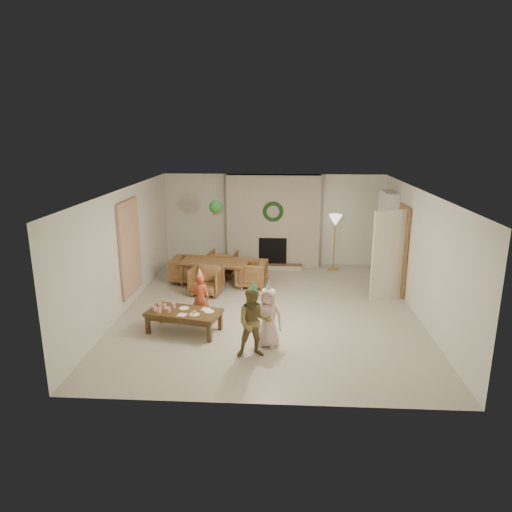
# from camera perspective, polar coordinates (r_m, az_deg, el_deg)

# --- Properties ---
(floor) EXTENTS (7.00, 7.00, 0.00)m
(floor) POSITION_cam_1_polar(r_m,az_deg,el_deg) (9.82, 1.62, -6.56)
(floor) COLOR #B7B29E
(floor) RESTS_ON ground
(ceiling) EXTENTS (7.00, 7.00, 0.00)m
(ceiling) POSITION_cam_1_polar(r_m,az_deg,el_deg) (9.19, 1.74, 8.06)
(ceiling) COLOR white
(ceiling) RESTS_ON wall_back
(wall_back) EXTENTS (7.00, 0.00, 7.00)m
(wall_back) POSITION_cam_1_polar(r_m,az_deg,el_deg) (12.84, 2.15, 4.47)
(wall_back) COLOR silver
(wall_back) RESTS_ON floor
(wall_front) EXTENTS (7.00, 0.00, 7.00)m
(wall_front) POSITION_cam_1_polar(r_m,az_deg,el_deg) (6.11, 0.69, -7.85)
(wall_front) COLOR silver
(wall_front) RESTS_ON floor
(wall_left) EXTENTS (0.00, 7.00, 7.00)m
(wall_left) POSITION_cam_1_polar(r_m,az_deg,el_deg) (9.97, -15.82, 0.74)
(wall_left) COLOR silver
(wall_left) RESTS_ON floor
(wall_right) EXTENTS (0.00, 7.00, 7.00)m
(wall_right) POSITION_cam_1_polar(r_m,az_deg,el_deg) (9.82, 19.46, 0.22)
(wall_right) COLOR silver
(wall_right) RESTS_ON floor
(fireplace_mass) EXTENTS (2.50, 0.40, 2.50)m
(fireplace_mass) POSITION_cam_1_polar(r_m,az_deg,el_deg) (12.65, 2.13, 4.31)
(fireplace_mass) COLOR #572D17
(fireplace_mass) RESTS_ON floor
(fireplace_hearth) EXTENTS (1.60, 0.30, 0.12)m
(fireplace_hearth) POSITION_cam_1_polar(r_m,az_deg,el_deg) (12.59, 2.04, -1.32)
(fireplace_hearth) COLOR #5F271A
(fireplace_hearth) RESTS_ON floor
(fireplace_firebox) EXTENTS (0.75, 0.12, 0.75)m
(fireplace_firebox) POSITION_cam_1_polar(r_m,az_deg,el_deg) (12.65, 2.07, 0.59)
(fireplace_firebox) COLOR black
(fireplace_firebox) RESTS_ON floor
(fireplace_wreath) EXTENTS (0.54, 0.10, 0.54)m
(fireplace_wreath) POSITION_cam_1_polar(r_m,az_deg,el_deg) (12.37, 2.12, 5.47)
(fireplace_wreath) COLOR #163A15
(fireplace_wreath) RESTS_ON fireplace_mass
(floor_lamp_base) EXTENTS (0.28, 0.28, 0.03)m
(floor_lamp_base) POSITION_cam_1_polar(r_m,az_deg,el_deg) (12.72, 9.47, -1.56)
(floor_lamp_base) COLOR gold
(floor_lamp_base) RESTS_ON floor
(floor_lamp_post) EXTENTS (0.03, 0.03, 1.35)m
(floor_lamp_post) POSITION_cam_1_polar(r_m,az_deg,el_deg) (12.55, 9.61, 1.44)
(floor_lamp_post) COLOR gold
(floor_lamp_post) RESTS_ON floor
(floor_lamp_shade) EXTENTS (0.36, 0.36, 0.30)m
(floor_lamp_shade) POSITION_cam_1_polar(r_m,az_deg,el_deg) (12.41, 9.74, 4.35)
(floor_lamp_shade) COLOR beige
(floor_lamp_shade) RESTS_ON floor_lamp_post
(bookshelf_carcass) EXTENTS (0.30, 1.00, 2.20)m
(bookshelf_carcass) POSITION_cam_1_polar(r_m,az_deg,el_deg) (11.98, 15.73, 2.39)
(bookshelf_carcass) COLOR white
(bookshelf_carcass) RESTS_ON floor
(bookshelf_shelf_a) EXTENTS (0.30, 0.92, 0.03)m
(bookshelf_shelf_a) POSITION_cam_1_polar(r_m,az_deg,el_deg) (12.13, 15.42, -0.60)
(bookshelf_shelf_a) COLOR white
(bookshelf_shelf_a) RESTS_ON bookshelf_carcass
(bookshelf_shelf_b) EXTENTS (0.30, 0.92, 0.03)m
(bookshelf_shelf_b) POSITION_cam_1_polar(r_m,az_deg,el_deg) (12.03, 15.55, 1.23)
(bookshelf_shelf_b) COLOR white
(bookshelf_shelf_b) RESTS_ON bookshelf_carcass
(bookshelf_shelf_c) EXTENTS (0.30, 0.92, 0.03)m
(bookshelf_shelf_c) POSITION_cam_1_polar(r_m,az_deg,el_deg) (11.94, 15.69, 3.09)
(bookshelf_shelf_c) COLOR white
(bookshelf_shelf_c) RESTS_ON bookshelf_carcass
(bookshelf_shelf_d) EXTENTS (0.30, 0.92, 0.03)m
(bookshelf_shelf_d) POSITION_cam_1_polar(r_m,az_deg,el_deg) (11.87, 15.83, 4.98)
(bookshelf_shelf_d) COLOR white
(bookshelf_shelf_d) RESTS_ON bookshelf_carcass
(books_row_lower) EXTENTS (0.20, 0.40, 0.24)m
(books_row_lower) POSITION_cam_1_polar(r_m,az_deg,el_deg) (11.95, 15.52, -0.15)
(books_row_lower) COLOR #B03C20
(books_row_lower) RESTS_ON bookshelf_shelf_a
(books_row_mid) EXTENTS (0.20, 0.44, 0.24)m
(books_row_mid) POSITION_cam_1_polar(r_m,az_deg,el_deg) (12.04, 15.46, 1.93)
(books_row_mid) COLOR #255C8B
(books_row_mid) RESTS_ON bookshelf_shelf_b
(books_row_upper) EXTENTS (0.20, 0.36, 0.22)m
(books_row_upper) POSITION_cam_1_polar(r_m,az_deg,el_deg) (11.82, 15.74, 3.61)
(books_row_upper) COLOR #B97427
(books_row_upper) RESTS_ON bookshelf_shelf_c
(door_frame) EXTENTS (0.05, 0.86, 2.04)m
(door_frame) POSITION_cam_1_polar(r_m,az_deg,el_deg) (10.98, 17.49, 0.68)
(door_frame) COLOR brown
(door_frame) RESTS_ON floor
(door_leaf) EXTENTS (0.77, 0.32, 2.00)m
(door_leaf) POSITION_cam_1_polar(r_m,az_deg,el_deg) (10.54, 15.97, 0.10)
(door_leaf) COLOR beige
(door_leaf) RESTS_ON floor
(curtain_panel) EXTENTS (0.06, 1.20, 2.00)m
(curtain_panel) POSITION_cam_1_polar(r_m,az_deg,el_deg) (10.14, -15.25, 1.02)
(curtain_panel) COLOR beige
(curtain_panel) RESTS_ON wall_left
(dining_table) EXTENTS (1.76, 1.13, 0.58)m
(dining_table) POSITION_cam_1_polar(r_m,az_deg,el_deg) (11.33, -5.04, -2.05)
(dining_table) COLOR brown
(dining_table) RESTS_ON floor
(dining_chair_near) EXTENTS (0.77, 0.79, 0.64)m
(dining_chair_near) POSITION_cam_1_polar(r_m,az_deg,el_deg) (10.66, -6.11, -3.03)
(dining_chair_near) COLOR brown
(dining_chair_near) RESTS_ON floor
(dining_chair_far) EXTENTS (0.77, 0.79, 0.64)m
(dining_chair_far) POSITION_cam_1_polar(r_m,az_deg,el_deg) (11.99, -4.09, -0.91)
(dining_chair_far) COLOR brown
(dining_chair_far) RESTS_ON floor
(dining_chair_left) EXTENTS (0.79, 0.77, 0.64)m
(dining_chair_left) POSITION_cam_1_polar(r_m,az_deg,el_deg) (11.54, -8.50, -1.69)
(dining_chair_left) COLOR brown
(dining_chair_left) RESTS_ON floor
(dining_chair_right) EXTENTS (0.79, 0.77, 0.64)m
(dining_chair_right) POSITION_cam_1_polar(r_m,az_deg,el_deg) (11.12, -0.55, -2.18)
(dining_chair_right) COLOR brown
(dining_chair_right) RESTS_ON floor
(hanging_plant_cord) EXTENTS (0.01, 0.01, 0.70)m
(hanging_plant_cord) POSITION_cam_1_polar(r_m,az_deg,el_deg) (10.83, -4.99, 7.24)
(hanging_plant_cord) COLOR tan
(hanging_plant_cord) RESTS_ON ceiling
(hanging_plant_pot) EXTENTS (0.16, 0.16, 0.12)m
(hanging_plant_pot) POSITION_cam_1_polar(r_m,az_deg,el_deg) (10.89, -4.95, 5.42)
(hanging_plant_pot) COLOR #993731
(hanging_plant_pot) RESTS_ON hanging_plant_cord
(hanging_plant_foliage) EXTENTS (0.32, 0.32, 0.32)m
(hanging_plant_foliage) POSITION_cam_1_polar(r_m,az_deg,el_deg) (10.87, -4.96, 6.04)
(hanging_plant_foliage) COLOR #1C5421
(hanging_plant_foliage) RESTS_ON hanging_plant_pot
(coffee_table_top) EXTENTS (1.46, 0.96, 0.06)m
(coffee_table_top) POSITION_cam_1_polar(r_m,az_deg,el_deg) (8.74, -8.86, -6.88)
(coffee_table_top) COLOR #4A3418
(coffee_table_top) RESTS_ON floor
(coffee_table_apron) EXTENTS (1.33, 0.83, 0.08)m
(coffee_table_apron) POSITION_cam_1_polar(r_m,az_deg,el_deg) (8.77, -8.84, -7.32)
(coffee_table_apron) COLOR #4A3418
(coffee_table_apron) RESTS_ON floor
(coffee_leg_fl) EXTENTS (0.09, 0.09, 0.35)m
(coffee_leg_fl) POSITION_cam_1_polar(r_m,az_deg,el_deg) (8.87, -13.16, -8.24)
(coffee_leg_fl) COLOR #4A3418
(coffee_leg_fl) RESTS_ON floor
(coffee_leg_fr) EXTENTS (0.09, 0.09, 0.35)m
(coffee_leg_fr) POSITION_cam_1_polar(r_m,az_deg,el_deg) (8.37, -5.77, -9.36)
(coffee_leg_fr) COLOR #4A3418
(coffee_leg_fr) RESTS_ON floor
(coffee_leg_bl) EXTENTS (0.09, 0.09, 0.35)m
(coffee_leg_bl) POSITION_cam_1_polar(r_m,az_deg,el_deg) (9.30, -11.51, -6.99)
(coffee_leg_bl) COLOR #4A3418
(coffee_leg_bl) RESTS_ON floor
(coffee_leg_br) EXTENTS (0.09, 0.09, 0.35)m
(coffee_leg_br) POSITION_cam_1_polar(r_m,az_deg,el_deg) (8.83, -4.43, -7.96)
(coffee_leg_br) COLOR #4A3418
(coffee_leg_br) RESTS_ON floor
(cup_a) EXTENTS (0.09, 0.09, 0.09)m
(cup_a) POSITION_cam_1_polar(r_m,az_deg,el_deg) (8.81, -12.36, -6.34)
(cup_a) COLOR white
(cup_a) RESTS_ON coffee_table_top
(cup_b) EXTENTS (0.09, 0.09, 0.09)m
(cup_b) POSITION_cam_1_polar(r_m,az_deg,el_deg) (8.98, -11.74, -5.89)
(cup_b) COLOR white
(cup_b) RESTS_ON coffee_table_top
(cup_c) EXTENTS (0.09, 0.09, 0.09)m
(cup_c) POSITION_cam_1_polar(r_m,az_deg,el_deg) (8.71, -11.80, -6.56)
(cup_c) COLOR white
(cup_c) RESTS_ON coffee_table_top
(cup_d) EXTENTS (0.09, 0.09, 0.09)m
(cup_d) POSITION_cam_1_polar(r_m,az_deg,el_deg) (8.88, -11.18, -6.10)
(cup_d) COLOR white
(cup_d) RESTS_ON coffee_table_top
(cup_e) EXTENTS (0.09, 0.09, 0.09)m
(cup_e) POSITION_cam_1_polar(r_m,az_deg,el_deg) (8.72, -10.71, -6.49)
(cup_e) COLOR white
(cup_e) RESTS_ON coffee_table_top
(cup_f) EXTENTS (0.09, 0.09, 0.09)m
(cup_f) POSITION_cam_1_polar(r_m,az_deg,el_deg) (8.89, -10.11, -6.03)
(cup_f) COLOR white
(cup_f) RESTS_ON coffee_table_top
(plate_a) EXTENTS (0.22, 0.22, 0.01)m
(plate_a) POSITION_cam_1_polar(r_m,az_deg,el_deg) (8.85, -8.83, -6.35)
(plate_a) COLOR white
(plate_a) RESTS_ON coffee_table_top
(plate_b) EXTENTS (0.22, 0.22, 0.01)m
(plate_b) POSITION_cam_1_polar(r_m,az_deg,el_deg) (8.54, -7.58, -7.12)
(plate_b) COLOR white
(plate_b) RESTS_ON coffee_table_top
(plate_c) EXTENTS (0.22, 0.22, 0.01)m
(plate_c) POSITION_cam_1_polar(r_m,az_deg,el_deg) (8.64, -5.76, -6.79)
(plate_c) COLOR white
(plate_c) RESTS_ON coffee_table_top
(food_scoop) EXTENTS (0.09, 0.09, 0.07)m
(food_scoop) POSITION_cam_1_polar(r_m,az_deg,el_deg) (8.53, -7.59, -6.87)
(food_scoop) COLOR tan
(food_scoop) RESTS_ON plate_b
(napkin_left) EXTENTS (0.19, 0.19, 0.01)m
(napkin_left) POSITION_cam_1_polar(r_m,az_deg,el_deg) (8.55, -9.08, -7.15)
(napkin_left) COLOR #FAB8CB
(napkin_left) RESTS_ON coffee_table_top
(napkin_right) EXTENTS (0.19, 0.19, 0.01)m
(napkin_right) POSITION_cam_1_polar(r_m,az_deg,el_deg) (8.75, -6.19, -6.53)
(napkin_right) COLOR #FAB8CB
(napkin_right) RESTS_ON coffee_table_top
(child_red) EXTENTS (0.35, 0.23, 0.96)m
(child_red) POSITION_cam_1_polar(r_m,az_deg,el_deg) (9.14, -6.86, -5.14)
(child_red) COLOR #B04425
(child_red) RESTS_ON floor
(party_hat_red) EXTENTS (0.17, 0.17, 0.18)m
(party_hat_red) POSITION_cam_1_polar(r_m,az_deg,el_deg) (8.97, -6.96, -2.01)
(party_hat_red) COLOR gold
(party_hat_red) RESTS_ON child_red
(child_plaid) EXTENTS (0.63, 0.52, 1.19)m
(child_plaid) POSITION_cam_1_polar(r_m,az_deg,el_deg) (7.67, -0.26, -8.19)
(child_plaid) COLOR #984F29
(child_plaid) RESTS_ON floor
(party_hat_plaid) EXTENTS (0.17, 0.17, 0.20)m
(party_hat_plaid) POSITION_cam_1_polar(r_m,az_deg,el_deg) (7.44, -0.26, -3.67)
(party_hat_plaid) COLOR #439E5D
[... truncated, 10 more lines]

